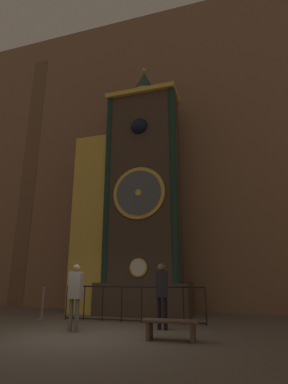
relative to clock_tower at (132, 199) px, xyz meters
The scene contains 8 objects.
ground_plane 6.37m from the clock_tower, 86.98° to the right, with size 28.00×28.00×0.00m, color brown.
cathedral_back_wall 3.53m from the clock_tower, 84.34° to the left, with size 24.00×0.32×15.53m.
clock_tower is the anchor object (origin of this frame).
railing_fence 4.43m from the clock_tower, 70.26° to the right, with size 4.74×0.05×1.10m.
visitor_near 5.30m from the clock_tower, 93.20° to the right, with size 0.35×0.24×1.71m.
visitor_far 5.00m from the clock_tower, 56.89° to the right, with size 0.38×0.29×1.75m.
stanchion_post 5.30m from the clock_tower, 142.62° to the right, with size 0.28×0.28×1.05m.
visitor_bench 6.56m from the clock_tower, 60.47° to the right, with size 1.25×0.40×0.44m.
Camera 1 is at (3.75, -7.10, 1.37)m, focal length 28.00 mm.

